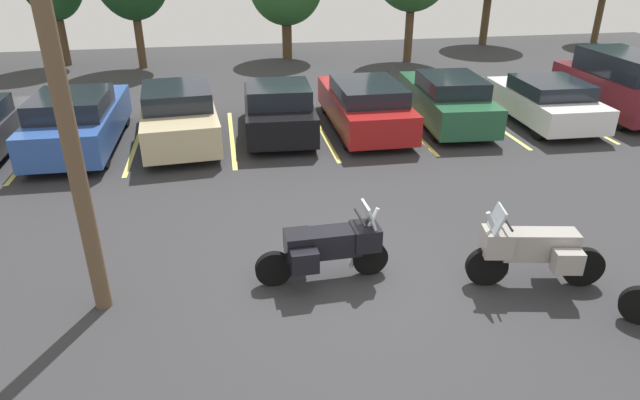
# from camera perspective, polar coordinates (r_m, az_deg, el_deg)

# --- Properties ---
(ground) EXTENTS (44.00, 44.00, 0.10)m
(ground) POSITION_cam_1_polar(r_m,az_deg,el_deg) (9.42, 3.55, -8.33)
(ground) COLOR #2D2D30
(motorcycle_touring) EXTENTS (2.24, 0.97, 1.33)m
(motorcycle_touring) POSITION_cam_1_polar(r_m,az_deg,el_deg) (9.05, 0.84, -4.75)
(motorcycle_touring) COLOR black
(motorcycle_touring) RESTS_ON ground
(motorcycle_third) EXTENTS (2.22, 0.96, 1.41)m
(motorcycle_third) POSITION_cam_1_polar(r_m,az_deg,el_deg) (9.52, 21.09, -4.81)
(motorcycle_third) COLOR black
(motorcycle_third) RESTS_ON ground
(parking_stripes) EXTENTS (23.62, 4.84, 0.01)m
(parking_stripes) POSITION_cam_1_polar(r_m,az_deg,el_deg) (16.00, -4.37, 6.70)
(parking_stripes) COLOR #EAE066
(parking_stripes) RESTS_ON ground
(car_blue) EXTENTS (2.01, 4.86, 1.55)m
(car_blue) POSITION_cam_1_polar(r_m,az_deg,el_deg) (16.08, -23.67, 7.52)
(car_blue) COLOR #2D519E
(car_blue) RESTS_ON ground
(car_champagne) EXTENTS (2.28, 4.97, 1.54)m
(car_champagne) POSITION_cam_1_polar(r_m,az_deg,el_deg) (15.82, -14.35, 8.59)
(car_champagne) COLOR #C1B289
(car_champagne) RESTS_ON ground
(car_black) EXTENTS (2.04, 4.28, 1.50)m
(car_black) POSITION_cam_1_polar(r_m,az_deg,el_deg) (15.92, -4.33, 9.30)
(car_black) COLOR black
(car_black) RESTS_ON ground
(car_red) EXTENTS (1.95, 4.87, 1.44)m
(car_red) POSITION_cam_1_polar(r_m,az_deg,el_deg) (16.37, 4.61, 9.75)
(car_red) COLOR maroon
(car_red) RESTS_ON ground
(car_green) EXTENTS (2.10, 4.87, 1.48)m
(car_green) POSITION_cam_1_polar(r_m,az_deg,el_deg) (17.30, 12.94, 10.07)
(car_green) COLOR #235638
(car_green) RESTS_ON ground
(car_white) EXTENTS (2.09, 4.30, 1.35)m
(car_white) POSITION_cam_1_polar(r_m,az_deg,el_deg) (18.17, 22.20, 9.44)
(car_white) COLOR white
(car_white) RESTS_ON ground
(car_maroon) EXTENTS (1.86, 4.30, 1.98)m
(car_maroon) POSITION_cam_1_polar(r_m,az_deg,el_deg) (19.88, 28.36, 10.47)
(car_maroon) COLOR maroon
(car_maroon) RESTS_ON ground
(utility_pole) EXTENTS (0.67, 1.75, 7.79)m
(utility_pole) POSITION_cam_1_polar(r_m,az_deg,el_deg) (7.89, -26.18, 14.85)
(utility_pole) COLOR brown
(utility_pole) RESTS_ON ground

